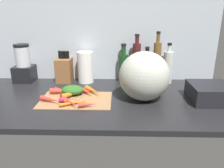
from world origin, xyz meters
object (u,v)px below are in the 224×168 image
at_px(bottle_0, 123,66).
at_px(bottle_4, 168,67).
at_px(carrot_5, 51,100).
at_px(carrot_3, 73,93).
at_px(carrot_4, 61,91).
at_px(knife_block, 64,70).
at_px(carrot_9, 87,105).
at_px(carrot_7, 64,91).
at_px(bottle_1, 136,62).
at_px(bottle_2, 146,69).
at_px(carrot_6, 75,103).
at_px(bottle_3, 157,62).
at_px(dish_rack, 210,93).
at_px(carrot_0, 70,102).
at_px(carrot_10, 73,101).
at_px(carrot_1, 93,91).
at_px(paper_towel_roll, 85,67).
at_px(winter_squash, 144,76).
at_px(carrot_8, 77,102).
at_px(blender_appliance, 24,66).
at_px(cutting_board, 76,100).
at_px(carrot_2, 87,92).

bearing_deg(bottle_0, bottle_4, -5.21).
bearing_deg(carrot_5, carrot_3, 40.50).
distance_m(carrot_4, knife_block, 0.29).
xyz_separation_m(carrot_4, carrot_9, (0.19, -0.19, -0.00)).
xyz_separation_m(carrot_5, bottle_4, (0.75, 0.40, 0.10)).
bearing_deg(carrot_9, carrot_7, 130.24).
xyz_separation_m(bottle_1, bottle_2, (0.07, -0.02, -0.05)).
height_order(carrot_6, bottle_3, bottle_3).
bearing_deg(carrot_9, carrot_4, 135.20).
height_order(carrot_6, bottle_2, bottle_2).
xyz_separation_m(bottle_4, dish_rack, (0.18, -0.34, -0.07)).
bearing_deg(bottle_2, bottle_0, 161.92).
distance_m(carrot_0, bottle_4, 0.77).
bearing_deg(carrot_0, carrot_10, 51.35).
height_order(carrot_5, dish_rack, dish_rack).
height_order(carrot_1, paper_towel_roll, paper_towel_roll).
height_order(carrot_7, bottle_2, bottle_2).
height_order(knife_block, bottle_0, bottle_0).
distance_m(carrot_7, bottle_3, 0.67).
relative_size(winter_squash, bottle_1, 0.84).
relative_size(carrot_8, dish_rack, 0.59).
height_order(carrot_4, bottle_4, bottle_4).
bearing_deg(bottle_2, winter_squash, -99.61).
relative_size(carrot_1, carrot_7, 1.02).
xyz_separation_m(carrot_8, blender_appliance, (-0.47, 0.42, 0.10)).
relative_size(winter_squash, bottle_0, 1.05).
bearing_deg(bottle_4, carrot_1, -154.12).
relative_size(blender_appliance, bottle_0, 0.99).
bearing_deg(bottle_0, carrot_8, -121.52).
bearing_deg(carrot_7, bottle_1, 27.32).
bearing_deg(carrot_6, carrot_3, 103.92).
bearing_deg(dish_rack, carrot_0, -173.31).
height_order(carrot_1, blender_appliance, blender_appliance).
xyz_separation_m(paper_towel_roll, bottle_3, (0.51, -0.03, 0.05)).
bearing_deg(carrot_9, dish_rack, 9.85).
xyz_separation_m(carrot_8, bottle_1, (0.37, 0.42, 0.14)).
height_order(cutting_board, bottle_2, bottle_2).
height_order(bottle_1, bottle_2, bottle_1).
distance_m(carrot_2, carrot_4, 0.17).
xyz_separation_m(carrot_3, bottle_2, (0.48, 0.28, 0.08)).
height_order(carrot_9, carrot_10, same).
bearing_deg(cutting_board, bottle_0, 52.56).
bearing_deg(carrot_5, bottle_2, 32.26).
relative_size(blender_appliance, bottle_4, 0.95).
distance_m(carrot_0, carrot_2, 0.18).
relative_size(cutting_board, carrot_0, 2.93).
relative_size(knife_block, bottle_0, 0.81).
relative_size(carrot_9, bottle_3, 0.27).
height_order(carrot_7, knife_block, knife_block).
bearing_deg(bottle_1, carrot_8, -131.33).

